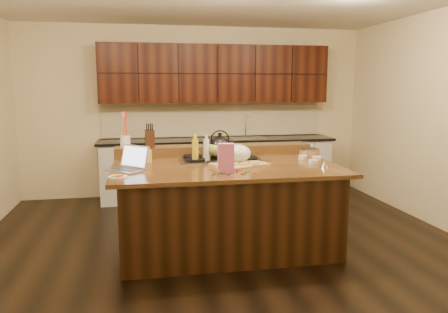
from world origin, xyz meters
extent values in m
cube|color=black|center=(0.00, 0.00, -0.01)|extent=(5.50, 5.00, 0.01)
cube|color=beige|center=(0.00, 2.50, 1.35)|extent=(5.50, 0.01, 2.70)
cube|color=beige|center=(0.00, -2.50, 1.35)|extent=(5.50, 0.01, 2.70)
cube|color=black|center=(0.00, 0.00, 0.44)|extent=(2.22, 1.42, 0.88)
cube|color=black|center=(0.00, 0.00, 0.90)|extent=(2.40, 1.60, 0.04)
cube|color=black|center=(0.00, 0.70, 0.98)|extent=(2.40, 0.30, 0.12)
cube|color=gray|center=(0.00, 0.30, 0.93)|extent=(0.92, 0.52, 0.02)
cylinder|color=black|center=(-0.30, 0.43, 0.95)|extent=(0.22, 0.22, 0.03)
cylinder|color=black|center=(0.30, 0.43, 0.95)|extent=(0.22, 0.22, 0.03)
cylinder|color=black|center=(-0.30, 0.17, 0.95)|extent=(0.22, 0.22, 0.03)
cylinder|color=black|center=(0.30, 0.17, 0.95)|extent=(0.22, 0.22, 0.03)
cylinder|color=black|center=(0.00, 0.30, 0.95)|extent=(0.22, 0.22, 0.03)
cube|color=silver|center=(0.30, 2.17, 0.45)|extent=(3.60, 0.62, 0.90)
cube|color=black|center=(0.30, 2.17, 0.92)|extent=(3.70, 0.66, 0.04)
cube|color=gray|center=(0.80, 2.17, 0.94)|extent=(0.55, 0.42, 0.01)
cylinder|color=gray|center=(0.80, 2.35, 1.12)|extent=(0.02, 0.02, 0.36)
cube|color=black|center=(0.30, 2.32, 1.95)|extent=(3.60, 0.34, 0.90)
cube|color=beige|center=(0.30, 2.48, 1.20)|extent=(3.60, 0.03, 0.50)
ellipsoid|color=black|center=(0.00, 0.30, 1.08)|extent=(0.27, 0.27, 0.22)
ellipsoid|color=olive|center=(0.00, 0.30, 1.05)|extent=(0.33, 0.33, 0.17)
cube|color=#B7B7BC|center=(-1.04, -0.17, 0.93)|extent=(0.42, 0.42, 0.02)
cube|color=black|center=(-1.04, -0.17, 0.94)|extent=(0.31, 0.31, 0.00)
cube|color=#B7B7BC|center=(-0.95, -0.08, 1.05)|extent=(0.30, 0.30, 0.23)
cube|color=silver|center=(-0.96, -0.09, 1.05)|extent=(0.27, 0.26, 0.19)
cylinder|color=gold|center=(-0.31, 0.14, 1.06)|extent=(0.09, 0.09, 0.27)
cylinder|color=silver|center=(-0.17, 0.24, 1.04)|extent=(0.08, 0.08, 0.25)
cube|color=tan|center=(0.14, -0.10, 0.93)|extent=(0.66, 0.59, 0.02)
ellipsoid|color=white|center=(0.12, -0.02, 1.04)|extent=(0.32, 0.32, 0.20)
cube|color=#EDD872|center=(0.04, -0.23, 0.96)|extent=(0.12, 0.03, 0.03)
cube|color=#EDD872|center=(0.16, -0.23, 0.96)|extent=(0.12, 0.03, 0.03)
cube|color=#EDD872|center=(0.28, -0.23, 0.96)|extent=(0.12, 0.03, 0.03)
cylinder|color=gray|center=(0.26, -0.12, 0.95)|extent=(0.21, 0.09, 0.01)
cylinder|color=white|center=(0.96, -0.14, 0.94)|extent=(0.12, 0.12, 0.04)
cylinder|color=white|center=(1.09, 0.08, 0.94)|extent=(0.13, 0.13, 0.04)
cylinder|color=white|center=(0.95, 0.17, 0.94)|extent=(0.11, 0.11, 0.04)
cylinder|color=#996B3F|center=(1.08, 0.27, 0.97)|extent=(0.32, 0.32, 0.09)
cone|color=silver|center=(0.98, -0.39, 0.96)|extent=(0.09, 0.09, 0.07)
cube|color=pink|center=(-0.08, -0.45, 1.07)|extent=(0.16, 0.09, 0.29)
cylinder|color=white|center=(-1.11, -0.49, 0.93)|extent=(0.22, 0.22, 0.01)
cube|color=gold|center=(-0.83, 0.28, 0.99)|extent=(0.11, 0.09, 0.14)
cylinder|color=white|center=(-1.07, 0.70, 1.11)|extent=(0.15, 0.15, 0.14)
cube|color=black|center=(-0.78, 0.70, 1.14)|extent=(0.11, 0.17, 0.20)
ellipsoid|color=red|center=(0.05, -0.58, 0.93)|extent=(0.02, 0.02, 0.02)
ellipsoid|color=#198C26|center=(0.09, -0.55, 0.93)|extent=(0.02, 0.02, 0.02)
ellipsoid|color=red|center=(0.05, -0.39, 0.93)|extent=(0.02, 0.02, 0.02)
ellipsoid|color=#198C26|center=(0.18, -0.58, 0.93)|extent=(0.02, 0.02, 0.02)
ellipsoid|color=red|center=(0.18, -0.55, 0.93)|extent=(0.02, 0.02, 0.02)
ellipsoid|color=#198C26|center=(-0.13, -0.49, 0.93)|extent=(0.02, 0.02, 0.02)
ellipsoid|color=red|center=(-0.08, -0.55, 0.93)|extent=(0.02, 0.02, 0.02)
ellipsoid|color=#198C26|center=(0.12, -0.47, 0.93)|extent=(0.02, 0.02, 0.02)
ellipsoid|color=red|center=(-0.21, -0.53, 0.93)|extent=(0.02, 0.02, 0.02)
ellipsoid|color=#198C26|center=(-0.08, -0.57, 0.93)|extent=(0.02, 0.02, 0.02)
ellipsoid|color=red|center=(-0.14, -0.47, 0.93)|extent=(0.02, 0.02, 0.02)
ellipsoid|color=#198C26|center=(-0.18, -0.58, 0.93)|extent=(0.02, 0.02, 0.02)
ellipsoid|color=red|center=(0.04, -0.43, 0.93)|extent=(0.02, 0.02, 0.02)
ellipsoid|color=#198C26|center=(-0.24, -0.60, 0.93)|extent=(0.02, 0.02, 0.02)
camera|label=1|loc=(-0.88, -4.57, 1.76)|focal=35.00mm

